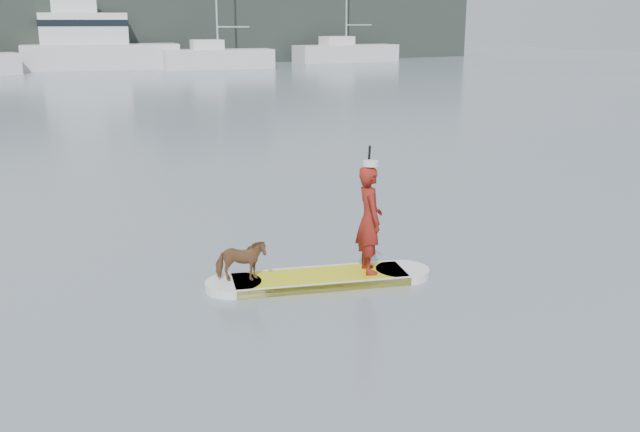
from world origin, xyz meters
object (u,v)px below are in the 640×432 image
sailboat_e (217,57)px  motor_yacht_a (94,43)px  sailboat_f (345,51)px  paddler (369,220)px  dog (241,261)px  paddleboard (320,279)px

sailboat_e → motor_yacht_a: (-8.41, 4.15, 1.07)m
sailboat_e → sailboat_f: 13.88m
paddler → sailboat_e: sailboat_e is taller
sailboat_e → dog: bearing=-100.6°
paddleboard → sailboat_f: (30.67, 47.43, 0.90)m
sailboat_f → motor_yacht_a: bearing=-179.6°
sailboat_f → sailboat_e: bearing=-164.6°
dog → sailboat_f: size_ratio=0.05×
paddler → paddleboard: bearing=90.2°
paddler → sailboat_f: (29.98, 47.65, 0.06)m
paddler → sailboat_f: bearing=-14.0°
paddleboard → motor_yacht_a: bearing=97.9°
sailboat_f → paddler: bearing=-118.2°
dog → sailboat_f: (31.75, 47.08, 0.55)m
paddleboard → sailboat_f: bearing=75.1°
dog → motor_yacht_a: (9.74, 48.46, 1.53)m
dog → sailboat_f: bearing=-11.2°
paddleboard → motor_yacht_a: (8.66, 48.81, 1.89)m
paddleboard → paddler: bearing=0.0°
dog → motor_yacht_a: 49.46m
dog → motor_yacht_a: size_ratio=0.06×
paddleboard → dog: (-1.08, 0.35, 0.36)m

